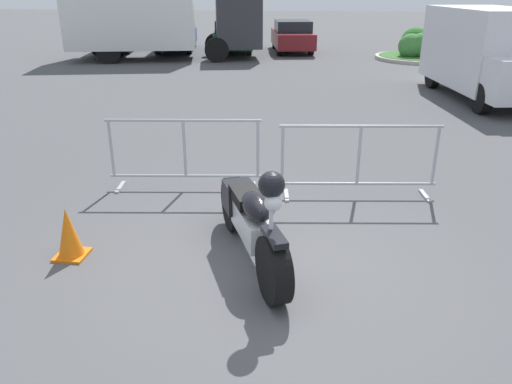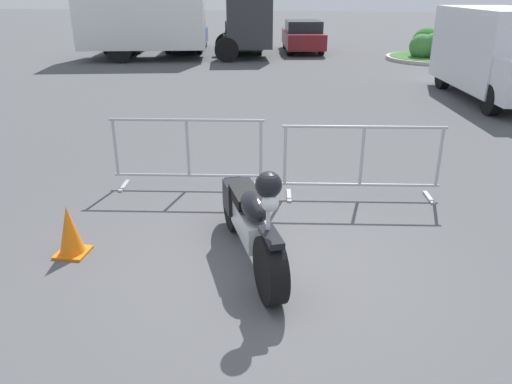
# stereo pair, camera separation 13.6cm
# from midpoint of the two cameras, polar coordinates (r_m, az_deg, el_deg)

# --- Properties ---
(ground_plane) EXTENTS (120.00, 120.00, 0.00)m
(ground_plane) POSITION_cam_midpoint_polar(r_m,az_deg,el_deg) (5.39, 1.21, -9.29)
(ground_plane) COLOR #4C4C4F
(motorcycle) EXTENTS (1.07, 2.17, 1.29)m
(motorcycle) POSITION_cam_midpoint_polar(r_m,az_deg,el_deg) (5.42, -1.26, -3.15)
(motorcycle) COLOR black
(motorcycle) RESTS_ON ground
(crowd_barrier_near) EXTENTS (2.24, 0.69, 1.07)m
(crowd_barrier_near) POSITION_cam_midpoint_polar(r_m,az_deg,el_deg) (7.45, -8.66, 4.39)
(crowd_barrier_near) COLOR #9EA0A5
(crowd_barrier_near) RESTS_ON ground
(crowd_barrier_far) EXTENTS (2.24, 0.69, 1.07)m
(crowd_barrier_far) POSITION_cam_midpoint_polar(r_m,az_deg,el_deg) (7.19, 11.11, 3.57)
(crowd_barrier_far) COLOR #9EA0A5
(crowd_barrier_far) RESTS_ON ground
(box_truck) EXTENTS (8.00, 3.85, 2.98)m
(box_truck) POSITION_cam_midpoint_polar(r_m,az_deg,el_deg) (21.66, -11.78, 18.88)
(box_truck) COLOR white
(box_truck) RESTS_ON ground
(delivery_van) EXTENTS (2.70, 5.24, 2.31)m
(delivery_van) POSITION_cam_midpoint_polar(r_m,az_deg,el_deg) (15.04, 24.76, 14.44)
(delivery_van) COLOR silver
(delivery_van) RESTS_ON ground
(parked_car_black) EXTENTS (2.35, 4.35, 1.40)m
(parked_car_black) POSITION_cam_midpoint_polar(r_m,az_deg,el_deg) (25.21, -15.80, 16.86)
(parked_car_black) COLOR black
(parked_car_black) RESTS_ON ground
(parked_car_blue) EXTENTS (2.37, 4.38, 1.41)m
(parked_car_blue) POSITION_cam_midpoint_polar(r_m,az_deg,el_deg) (24.72, -9.32, 17.30)
(parked_car_blue) COLOR #284799
(parked_car_blue) RESTS_ON ground
(parked_car_green) EXTENTS (2.37, 4.38, 1.41)m
(parked_car_green) POSITION_cam_midpoint_polar(r_m,az_deg,el_deg) (24.05, -2.83, 17.41)
(parked_car_green) COLOR #236B38
(parked_car_green) RESTS_ON ground
(parked_car_maroon) EXTENTS (2.33, 4.31, 1.39)m
(parked_car_maroon) POSITION_cam_midpoint_polar(r_m,az_deg,el_deg) (24.07, 4.00, 17.37)
(parked_car_maroon) COLOR maroon
(parked_car_maroon) RESTS_ON ground
(pedestrian) EXTENTS (0.44, 0.44, 1.69)m
(pedestrian) POSITION_cam_midpoint_polar(r_m,az_deg,el_deg) (22.42, 25.84, 15.47)
(pedestrian) COLOR #262838
(pedestrian) RESTS_ON ground
(planter_island) EXTENTS (3.73, 3.73, 1.25)m
(planter_island) POSITION_cam_midpoint_polar(r_m,az_deg,el_deg) (22.55, 17.82, 15.31)
(planter_island) COLOR #ADA89E
(planter_island) RESTS_ON ground
(traffic_cone) EXTENTS (0.34, 0.34, 0.59)m
(traffic_cone) POSITION_cam_midpoint_polar(r_m,az_deg,el_deg) (5.97, -21.24, -4.43)
(traffic_cone) COLOR orange
(traffic_cone) RESTS_ON ground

